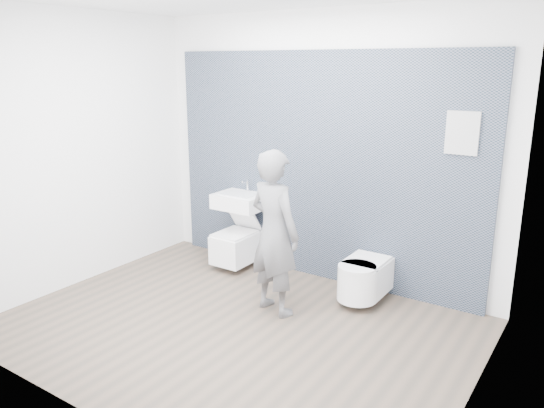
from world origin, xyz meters
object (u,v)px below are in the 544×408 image
Objects in this scene: visitor at (274,233)px; washbasin at (240,201)px; toilet_rounded at (363,278)px; toilet_square at (237,245)px.

washbasin is at bearing -24.92° from visitor.
toilet_rounded is at bearing -120.66° from visitor.
toilet_square is (-0.00, -0.07, -0.51)m from washbasin.
washbasin is 0.85× the size of toilet_rounded.
visitor is at bearing -35.47° from toilet_square.
toilet_rounded is (1.58, -0.12, -0.53)m from washbasin.
toilet_rounded is (1.58, -0.05, -0.02)m from toilet_square.
visitor reaches higher than toilet_rounded.
visitor is at bearing -133.82° from toilet_rounded.
washbasin is 1.67m from toilet_rounded.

